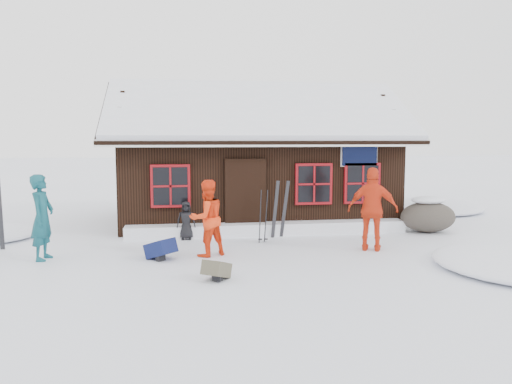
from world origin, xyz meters
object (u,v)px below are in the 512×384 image
skier_teal (42,217)px  boulder (428,216)px  skier_orange_right (373,209)px  skier_crouched (186,220)px  skier_orange_left (207,218)px  backpack_blue (161,252)px  backpack_olive (216,273)px  ski_poles (263,217)px

skier_teal → boulder: size_ratio=1.20×
skier_orange_right → skier_crouched: skier_orange_right is taller
skier_crouched → boulder: (6.68, 0.03, -0.04)m
skier_orange_left → backpack_blue: 1.23m
backpack_blue → backpack_olive: size_ratio=1.16×
skier_teal → skier_orange_right: 7.34m
backpack_olive → backpack_blue: bearing=154.6°
ski_poles → skier_orange_left: bearing=-139.8°
skier_orange_right → skier_crouched: (-4.26, 1.94, -0.47)m
ski_poles → boulder: bearing=8.1°
skier_orange_left → ski_poles: size_ratio=1.24×
skier_teal → skier_crouched: size_ratio=1.86×
skier_teal → skier_orange_left: 3.51m
skier_teal → skier_crouched: bearing=-52.3°
skier_teal → backpack_blue: size_ratio=3.16×
skier_orange_right → backpack_blue: size_ratio=3.32×
skier_teal → skier_crouched: (3.07, 1.71, -0.43)m
skier_crouched → boulder: skier_crouched is taller
backpack_olive → skier_orange_left: bearing=125.1°
skier_crouched → ski_poles: ski_poles is taller
skier_teal → backpack_blue: (2.49, -0.35, -0.76)m
backpack_olive → boulder: bearing=65.1°
boulder → backpack_olive: bearing=-148.1°
skier_orange_right → boulder: bearing=-116.0°
ski_poles → backpack_blue: (-2.48, -1.41, -0.49)m
boulder → ski_poles: (-4.77, -0.68, 0.19)m
skier_crouched → ski_poles: size_ratio=0.73×
skier_orange_right → ski_poles: bearing=-3.9°
skier_teal → skier_orange_left: bearing=-84.4°
skier_teal → backpack_blue: 2.63m
skier_orange_right → ski_poles: 2.71m
ski_poles → skier_crouched: bearing=161.2°
skier_orange_right → ski_poles: skier_orange_right is taller
skier_crouched → skier_orange_left: bearing=-74.5°
skier_orange_right → backpack_blue: 4.91m
skier_orange_left → skier_crouched: (-0.43, 1.89, -0.35)m
ski_poles → backpack_olive: 3.51m
skier_orange_left → backpack_blue: (-1.01, -0.16, -0.69)m
backpack_blue → skier_teal: bearing=127.2°
ski_poles → skier_teal: bearing=-168.0°
skier_crouched → ski_poles: 2.02m
boulder → backpack_blue: size_ratio=2.64×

